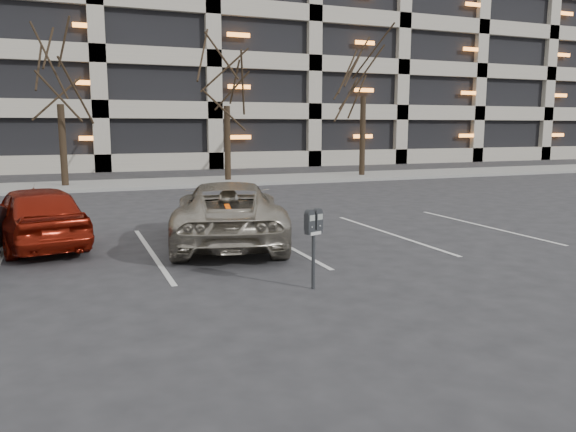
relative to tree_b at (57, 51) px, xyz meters
The scene contains 10 objects.
ground 17.19m from the tree_b, 79.38° to the right, with size 140.00×140.00×0.00m, color #28282B.
sidewalk 6.23m from the tree_b, ahead, with size 80.00×4.00×0.12m, color gray.
stall_lines 14.85m from the tree_b, 83.34° to the right, with size 16.90×5.20×0.00m.
parking_garage 23.61m from the tree_b, 49.94° to the left, with size 52.00×20.00×19.00m.
tree_b is the anchor object (origin of this frame).
tree_c 7.00m from the tree_b, ahead, with size 3.38×3.38×7.69m.
tree_d 14.03m from the tree_b, ahead, with size 3.92×3.92×8.92m.
parking_meter 18.18m from the tree_b, 78.15° to the right, with size 0.34×0.22×1.25m.
suv_silver 14.53m from the tree_b, 75.93° to the right, with size 3.41×5.32×1.37m.
car_red 13.14m from the tree_b, 92.57° to the right, with size 1.59×3.95×1.35m, color maroon.
Camera 1 is at (-2.90, -9.05, 2.53)m, focal length 35.00 mm.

